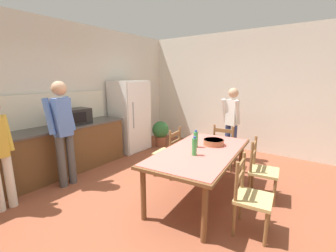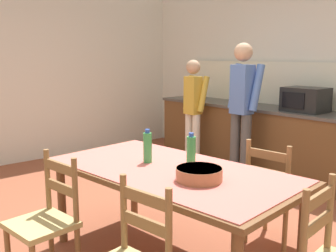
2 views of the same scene
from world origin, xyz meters
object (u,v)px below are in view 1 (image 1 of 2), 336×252
(dining_table, at_px, (201,155))
(chair_side_far_right, at_px, (169,153))
(chair_head_end, at_px, (224,147))
(chair_side_near_right, at_px, (261,170))
(person_at_counter, at_px, (63,129))
(refrigerator, at_px, (130,116))
(potted_plant, at_px, (161,132))
(chair_side_near_left, at_px, (250,197))
(bottle_off_centre, at_px, (196,139))
(microwave, at_px, (76,116))
(person_by_table, at_px, (232,120))
(serving_bowl, at_px, (214,142))
(bottle_near_centre, at_px, (194,146))

(dining_table, relative_size, chair_side_far_right, 2.28)
(dining_table, bearing_deg, chair_head_end, 6.04)
(chair_side_far_right, bearing_deg, chair_side_near_right, 89.52)
(chair_side_near_right, relative_size, person_at_counter, 0.52)
(refrigerator, height_order, chair_side_far_right, refrigerator)
(potted_plant, bearing_deg, chair_side_near_left, -125.33)
(bottle_off_centre, bearing_deg, chair_side_far_right, 68.91)
(potted_plant, bearing_deg, chair_head_end, -103.00)
(microwave, distance_m, dining_table, 2.60)
(refrigerator, bearing_deg, chair_side_near_right, -98.95)
(bottle_off_centre, relative_size, person_at_counter, 0.15)
(refrigerator, bearing_deg, person_by_table, -71.08)
(microwave, xyz_separation_m, serving_bowl, (0.75, -2.58, -0.26))
(refrigerator, xyz_separation_m, bottle_near_centre, (-1.29, -2.55, 0.01))
(chair_side_near_right, bearing_deg, refrigerator, 73.18)
(bottle_off_centre, height_order, chair_side_near_right, bottle_off_centre)
(dining_table, height_order, bottle_near_centre, bottle_near_centre)
(serving_bowl, relative_size, chair_head_end, 0.35)
(chair_side_far_right, distance_m, potted_plant, 1.85)
(microwave, relative_size, person_by_table, 0.32)
(microwave, relative_size, person_at_counter, 0.29)
(chair_head_end, xyz_separation_m, person_by_table, (0.56, 0.09, 0.45))
(dining_table, distance_m, chair_side_far_right, 0.95)
(chair_side_far_right, bearing_deg, chair_head_end, 135.70)
(person_at_counter, relative_size, person_by_table, 1.10)
(chair_side_near_left, bearing_deg, chair_side_far_right, 60.19)
(dining_table, bearing_deg, chair_side_near_right, -55.00)
(microwave, xyz_separation_m, chair_side_far_right, (0.76, -1.70, -0.62))
(refrigerator, height_order, chair_head_end, refrigerator)
(potted_plant, bearing_deg, bottle_off_centre, -129.98)
(bottle_near_centre, xyz_separation_m, serving_bowl, (0.60, -0.01, -0.07))
(microwave, xyz_separation_m, chair_side_near_right, (0.93, -3.29, -0.62))
(serving_bowl, xyz_separation_m, chair_side_near_left, (-0.71, -0.81, -0.36))
(chair_side_far_right, height_order, chair_side_near_left, same)
(bottle_near_centre, bearing_deg, bottle_off_centre, 26.31)
(bottle_off_centre, relative_size, chair_head_end, 0.30)
(microwave, bearing_deg, refrigerator, -0.75)
(chair_side_far_right, xyz_separation_m, person_at_counter, (-1.32, 1.18, 0.54))
(refrigerator, height_order, chair_side_near_left, refrigerator)
(bottle_near_centre, height_order, chair_head_end, bottle_near_centre)
(person_by_table, bearing_deg, bottle_off_centre, 13.10)
(chair_side_near_right, height_order, chair_side_near_left, same)
(refrigerator, xyz_separation_m, chair_side_far_right, (-0.68, -1.68, -0.42))
(bottle_off_centre, bearing_deg, bottle_near_centre, -153.69)
(serving_bowl, height_order, chair_side_near_left, chair_side_near_left)
(bottle_off_centre, xyz_separation_m, serving_bowl, (0.27, -0.18, -0.07))
(dining_table, relative_size, bottle_near_centre, 7.68)
(dining_table, distance_m, bottle_off_centre, 0.25)
(refrigerator, bearing_deg, chair_side_far_right, -112.18)
(refrigerator, distance_m, chair_side_near_right, 3.34)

